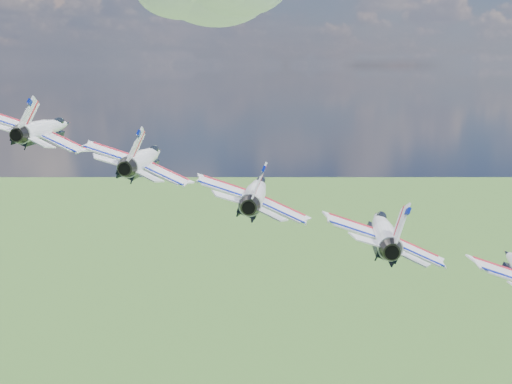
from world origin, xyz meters
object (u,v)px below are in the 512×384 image
object	(u,v)px
jet_0	(46,128)
jet_2	(256,192)
jet_3	(383,230)
jet_1	(144,158)

from	to	relation	value
jet_0	jet_2	bearing A→B (deg)	-18.64
jet_0	jet_2	distance (m)	24.77
jet_2	jet_3	xyz separation A→B (m)	(9.29, -7.78, -2.56)
jet_1	jet_3	size ratio (longest dim) A/B	1.00
jet_0	jet_1	xyz separation A→B (m)	(9.29, -7.78, -2.56)
jet_0	jet_3	world-z (taller)	jet_0
jet_2	jet_3	size ratio (longest dim) A/B	1.00
jet_0	jet_1	world-z (taller)	jet_0
jet_0	jet_3	bearing A→B (deg)	-18.64
jet_1	jet_3	world-z (taller)	jet_1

